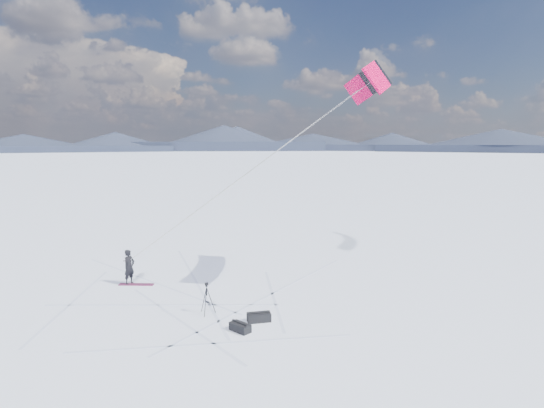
# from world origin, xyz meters

# --- Properties ---
(ground) EXTENTS (1800.00, 1800.00, 0.00)m
(ground) POSITION_xyz_m (0.00, 0.00, 0.00)
(ground) COLOR white
(horizon_hills) EXTENTS (704.84, 706.81, 8.49)m
(horizon_hills) POSITION_xyz_m (0.00, 0.00, 3.41)
(horizon_hills) COLOR black
(horizon_hills) RESTS_ON ground
(snow_tracks) EXTENTS (17.62, 14.39, 0.01)m
(snow_tracks) POSITION_xyz_m (-0.41, -0.64, 0.00)
(snow_tracks) COLOR #B0BCDB
(snow_tracks) RESTS_ON ground
(snowkiter) EXTENTS (0.58, 0.71, 1.66)m
(snowkiter) POSITION_xyz_m (-3.44, 2.41, 0.00)
(snowkiter) COLOR black
(snowkiter) RESTS_ON ground
(snowboard) EXTENTS (1.65, 0.45, 0.04)m
(snowboard) POSITION_xyz_m (-3.09, 2.33, 0.02)
(snowboard) COLOR #851D4F
(snowboard) RESTS_ON ground
(tripod) EXTENTS (0.62, 0.55, 1.26)m
(tripod) POSITION_xyz_m (1.18, -0.77, 0.81)
(tripod) COLOR black
(tripod) RESTS_ON ground
(gear_bag_a) EXTENTS (0.96, 0.69, 0.39)m
(gear_bag_a) POSITION_xyz_m (3.32, -1.28, 0.17)
(gear_bag_a) COLOR black
(gear_bag_a) RESTS_ON ground
(gear_bag_b) EXTENTS (0.87, 0.77, 0.36)m
(gear_bag_b) POSITION_xyz_m (2.79, -2.25, 0.16)
(gear_bag_b) COLOR black
(gear_bag_b) RESTS_ON ground
(power_kite) EXTENTS (12.19, 5.31, 9.05)m
(power_kite) POSITION_xyz_m (7.62, 3.52, 9.35)
(power_kite) COLOR #CB0340
(power_kite) RESTS_ON ground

